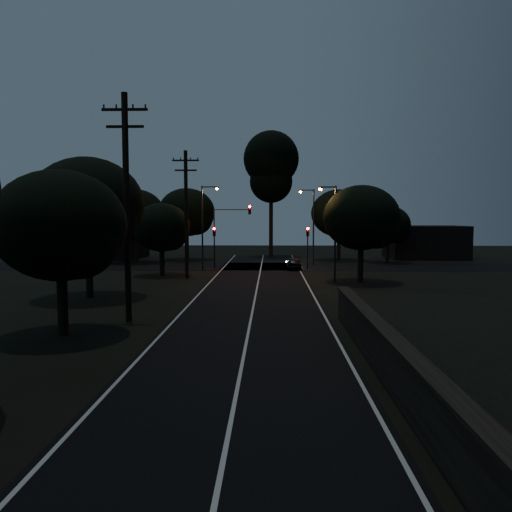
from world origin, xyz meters
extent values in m
plane|color=black|center=(0.00, 0.00, 0.00)|extent=(160.00, 160.00, 0.00)
cube|color=black|center=(0.00, 22.00, 0.01)|extent=(8.00, 70.00, 0.02)
cube|color=black|center=(0.00, 42.00, 0.01)|extent=(60.00, 8.00, 0.02)
cube|color=beige|center=(0.00, 22.00, 0.03)|extent=(0.12, 70.00, 0.01)
cube|color=beige|center=(-3.75, 22.00, 0.03)|extent=(0.12, 70.00, 0.01)
cube|color=beige|center=(3.75, 22.00, 0.03)|extent=(0.12, 70.00, 0.01)
cube|color=black|center=(4.60, 3.00, 0.75)|extent=(0.40, 26.00, 1.50)
cube|color=black|center=(4.60, 3.00, 1.55)|extent=(0.55, 26.00, 0.10)
cylinder|color=black|center=(-6.00, 15.00, 5.50)|extent=(0.30, 0.30, 11.00)
cube|color=black|center=(-6.00, 15.00, 10.20)|extent=(2.20, 0.12, 0.12)
cube|color=black|center=(-6.00, 15.00, 9.40)|extent=(1.80, 0.12, 0.12)
cylinder|color=black|center=(-6.00, 32.00, 5.25)|extent=(0.30, 0.30, 10.50)
cube|color=black|center=(-6.00, 32.00, 9.70)|extent=(2.20, 0.12, 0.12)
cube|color=black|center=(-6.00, 32.00, 8.90)|extent=(1.80, 0.12, 0.12)
cylinder|color=black|center=(-8.00, 12.00, 1.32)|extent=(0.44, 0.44, 2.64)
ellipsoid|color=black|center=(-8.00, 12.00, 4.73)|extent=(5.59, 5.59, 4.76)
sphere|color=black|center=(-7.02, 11.44, 4.17)|extent=(3.36, 3.36, 3.36)
cylinder|color=black|center=(-10.50, 22.00, 1.62)|extent=(0.44, 0.44, 3.24)
ellipsoid|color=black|center=(-10.50, 22.00, 5.85)|extent=(6.98, 6.98, 5.94)
sphere|color=black|center=(-9.28, 21.30, 5.16)|extent=(4.19, 4.19, 4.19)
cylinder|color=black|center=(-8.50, 34.00, 1.16)|extent=(0.44, 0.44, 2.33)
ellipsoid|color=black|center=(-8.50, 34.00, 4.19)|extent=(4.96, 4.96, 4.22)
sphere|color=black|center=(-7.63, 33.50, 3.69)|extent=(2.98, 2.98, 2.98)
cylinder|color=black|center=(-9.00, 50.00, 1.56)|extent=(0.44, 0.44, 3.13)
ellipsoid|color=black|center=(-9.00, 50.00, 5.64)|extent=(6.70, 6.70, 5.69)
sphere|color=black|center=(-7.83, 49.33, 4.97)|extent=(4.02, 4.02, 4.02)
cylinder|color=black|center=(-14.00, 46.00, 1.52)|extent=(0.44, 0.44, 3.04)
ellipsoid|color=black|center=(-14.00, 46.00, 5.43)|extent=(6.39, 6.39, 5.43)
sphere|color=black|center=(-12.88, 45.36, 4.79)|extent=(3.84, 3.84, 3.84)
cylinder|color=black|center=(9.00, 50.00, 1.53)|extent=(0.44, 0.44, 3.06)
ellipsoid|color=black|center=(9.00, 50.00, 5.53)|extent=(6.58, 6.58, 5.59)
sphere|color=black|center=(10.15, 49.34, 4.87)|extent=(3.95, 3.95, 3.95)
cylinder|color=black|center=(14.00, 47.00, 1.17)|extent=(0.44, 0.44, 2.34)
ellipsoid|color=black|center=(14.00, 47.00, 4.22)|extent=(5.00, 5.00, 4.25)
sphere|color=black|center=(14.87, 46.50, 3.72)|extent=(3.00, 3.00, 3.00)
cylinder|color=black|center=(8.00, 30.00, 1.40)|extent=(0.44, 0.44, 2.80)
ellipsoid|color=black|center=(8.00, 30.00, 5.03)|extent=(5.95, 5.95, 5.05)
sphere|color=black|center=(9.04, 29.41, 4.44)|extent=(3.57, 3.57, 3.57)
cylinder|color=black|center=(1.00, 55.00, 4.39)|extent=(0.50, 0.50, 8.79)
sphere|color=black|center=(1.00, 55.00, 12.46)|extent=(7.03, 7.03, 7.03)
sphere|color=black|center=(1.00, 55.00, 9.59)|extent=(5.43, 5.43, 5.43)
cube|color=black|center=(-20.00, 52.00, 2.20)|extent=(10.00, 8.00, 4.40)
cube|color=black|center=(20.00, 53.00, 2.00)|extent=(9.00, 7.00, 4.00)
cylinder|color=black|center=(-4.60, 40.00, 1.60)|extent=(0.12, 0.12, 3.20)
cube|color=black|center=(-4.60, 40.00, 3.65)|extent=(0.28, 0.22, 0.90)
sphere|color=#FF0705|center=(-4.60, 39.87, 3.95)|extent=(0.22, 0.22, 0.22)
cylinder|color=black|center=(4.60, 40.00, 1.60)|extent=(0.12, 0.12, 3.20)
cube|color=black|center=(4.60, 40.00, 3.65)|extent=(0.28, 0.22, 0.90)
sphere|color=#FF0705|center=(4.60, 39.87, 3.95)|extent=(0.22, 0.22, 0.22)
cylinder|color=black|center=(-4.60, 40.00, 2.50)|extent=(0.12, 0.12, 5.00)
cube|color=black|center=(-1.10, 40.00, 5.80)|extent=(0.28, 0.22, 0.90)
sphere|color=#FF0705|center=(-1.10, 39.87, 6.10)|extent=(0.22, 0.22, 0.22)
cube|color=black|center=(-2.85, 40.00, 5.80)|extent=(3.50, 0.08, 0.08)
cylinder|color=black|center=(-5.50, 38.00, 4.00)|extent=(0.16, 0.16, 8.00)
cube|color=black|center=(-4.80, 38.00, 7.90)|extent=(1.40, 0.10, 0.10)
cube|color=black|center=(-4.10, 38.00, 7.85)|extent=(0.35, 0.22, 0.12)
sphere|color=orange|center=(-4.10, 38.00, 7.75)|extent=(0.26, 0.26, 0.26)
cylinder|color=black|center=(5.50, 44.00, 4.00)|extent=(0.16, 0.16, 8.00)
cube|color=black|center=(4.80, 44.00, 7.90)|extent=(1.40, 0.10, 0.10)
cube|color=black|center=(4.10, 44.00, 7.85)|extent=(0.35, 0.22, 0.12)
sphere|color=orange|center=(4.10, 44.00, 7.75)|extent=(0.26, 0.26, 0.26)
cylinder|color=black|center=(6.00, 30.00, 3.75)|extent=(0.16, 0.16, 7.50)
cube|color=black|center=(5.40, 30.00, 7.40)|extent=(1.20, 0.10, 0.10)
cube|color=black|center=(4.80, 30.00, 7.35)|extent=(0.35, 0.22, 0.12)
sphere|color=orange|center=(4.80, 30.00, 7.25)|extent=(0.26, 0.26, 0.26)
imported|color=black|center=(3.20, 39.28, 0.60)|extent=(1.42, 3.53, 1.20)
camera|label=1|loc=(0.98, -9.01, 5.10)|focal=35.00mm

